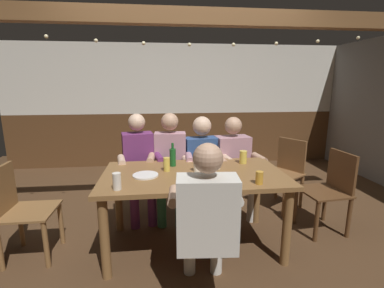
{
  "coord_description": "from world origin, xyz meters",
  "views": [
    {
      "loc": [
        -0.3,
        -2.57,
        1.6
      ],
      "look_at": [
        0.0,
        0.05,
        1.01
      ],
      "focal_mm": 25.87,
      "sensor_mm": 36.0,
      "label": 1
    }
  ],
  "objects_px": {
    "plate_0": "(146,175)",
    "pint_glass_1": "(167,164)",
    "chair_empty_near_right": "(285,171)",
    "pint_glass_4": "(216,163)",
    "chair_empty_far_end": "(330,189)",
    "pint_glass_3": "(243,157)",
    "pint_glass_2": "(259,178)",
    "chair_empty_near_left": "(20,209)",
    "dining_table": "(194,183)",
    "person_3": "(234,161)",
    "pint_glass_5": "(197,166)",
    "bottle_0": "(173,157)",
    "person_4": "(206,216)",
    "person_2": "(203,161)",
    "pint_glass_0": "(117,181)",
    "condiment_caddy": "(197,177)",
    "person_0": "(139,162)",
    "bottle_1": "(207,159)",
    "person_1": "(170,162)"
  },
  "relations": [
    {
      "from": "chair_empty_near_left",
      "to": "condiment_caddy",
      "type": "height_order",
      "value": "chair_empty_near_left"
    },
    {
      "from": "chair_empty_near_right",
      "to": "pint_glass_4",
      "type": "xyz_separation_m",
      "value": [
        -1.06,
        -0.69,
        0.34
      ]
    },
    {
      "from": "person_2",
      "to": "pint_glass_5",
      "type": "xyz_separation_m",
      "value": [
        -0.16,
        -0.65,
        0.14
      ]
    },
    {
      "from": "chair_empty_near_left",
      "to": "chair_empty_far_end",
      "type": "height_order",
      "value": "same"
    },
    {
      "from": "chair_empty_near_left",
      "to": "pint_glass_4",
      "type": "height_order",
      "value": "same"
    },
    {
      "from": "person_4",
      "to": "pint_glass_3",
      "type": "bearing_deg",
      "value": 64.85
    },
    {
      "from": "person_4",
      "to": "bottle_0",
      "type": "bearing_deg",
      "value": 106.29
    },
    {
      "from": "person_0",
      "to": "pint_glass_3",
      "type": "bearing_deg",
      "value": 148.19
    },
    {
      "from": "person_0",
      "to": "bottle_1",
      "type": "xyz_separation_m",
      "value": [
        0.71,
        -0.56,
        0.18
      ]
    },
    {
      "from": "plate_0",
      "to": "pint_glass_0",
      "type": "height_order",
      "value": "pint_glass_0"
    },
    {
      "from": "person_1",
      "to": "person_4",
      "type": "xyz_separation_m",
      "value": [
        0.2,
        -1.38,
        -0.01
      ]
    },
    {
      "from": "person_0",
      "to": "chair_empty_far_end",
      "type": "bearing_deg",
      "value": 154.25
    },
    {
      "from": "chair_empty_far_end",
      "to": "person_3",
      "type": "bearing_deg",
      "value": 53.42
    },
    {
      "from": "bottle_1",
      "to": "person_4",
      "type": "bearing_deg",
      "value": -99.84
    },
    {
      "from": "condiment_caddy",
      "to": "dining_table",
      "type": "bearing_deg",
      "value": 93.66
    },
    {
      "from": "person_4",
      "to": "bottle_0",
      "type": "height_order",
      "value": "person_4"
    },
    {
      "from": "person_2",
      "to": "pint_glass_0",
      "type": "xyz_separation_m",
      "value": [
        -0.86,
        -1.04,
        0.16
      ]
    },
    {
      "from": "person_0",
      "to": "chair_empty_near_left",
      "type": "distance_m",
      "value": 1.26
    },
    {
      "from": "chair_empty_near_right",
      "to": "pint_glass_2",
      "type": "distance_m",
      "value": 1.43
    },
    {
      "from": "person_1",
      "to": "condiment_caddy",
      "type": "bearing_deg",
      "value": 106.22
    },
    {
      "from": "person_3",
      "to": "person_1",
      "type": "bearing_deg",
      "value": -6.07
    },
    {
      "from": "person_3",
      "to": "pint_glass_1",
      "type": "relative_size",
      "value": 9.02
    },
    {
      "from": "dining_table",
      "to": "pint_glass_1",
      "type": "relative_size",
      "value": 12.94
    },
    {
      "from": "person_4",
      "to": "chair_empty_far_end",
      "type": "distance_m",
      "value": 1.72
    },
    {
      "from": "chair_empty_near_right",
      "to": "pint_glass_4",
      "type": "relative_size",
      "value": 7.27
    },
    {
      "from": "plate_0",
      "to": "bottle_0",
      "type": "relative_size",
      "value": 0.97
    },
    {
      "from": "plate_0",
      "to": "pint_glass_0",
      "type": "bearing_deg",
      "value": -124.3
    },
    {
      "from": "person_3",
      "to": "pint_glass_5",
      "type": "bearing_deg",
      "value": 42.8
    },
    {
      "from": "plate_0",
      "to": "pint_glass_1",
      "type": "relative_size",
      "value": 1.77
    },
    {
      "from": "bottle_0",
      "to": "pint_glass_0",
      "type": "distance_m",
      "value": 0.76
    },
    {
      "from": "chair_empty_far_end",
      "to": "bottle_0",
      "type": "bearing_deg",
      "value": 80.96
    },
    {
      "from": "person_0",
      "to": "pint_glass_0",
      "type": "bearing_deg",
      "value": 74.24
    },
    {
      "from": "dining_table",
      "to": "pint_glass_2",
      "type": "relative_size",
      "value": 15.69
    },
    {
      "from": "plate_0",
      "to": "pint_glass_0",
      "type": "xyz_separation_m",
      "value": [
        -0.21,
        -0.3,
        0.06
      ]
    },
    {
      "from": "chair_empty_far_end",
      "to": "person_1",
      "type": "bearing_deg",
      "value": 66.85
    },
    {
      "from": "dining_table",
      "to": "chair_empty_near_right",
      "type": "xyz_separation_m",
      "value": [
        1.3,
        0.8,
        -0.18
      ]
    },
    {
      "from": "person_4",
      "to": "plate_0",
      "type": "distance_m",
      "value": 0.81
    },
    {
      "from": "pint_glass_2",
      "to": "chair_empty_near_left",
      "type": "bearing_deg",
      "value": 170.62
    },
    {
      "from": "pint_glass_2",
      "to": "pint_glass_4",
      "type": "relative_size",
      "value": 0.9
    },
    {
      "from": "bottle_0",
      "to": "bottle_1",
      "type": "xyz_separation_m",
      "value": [
        0.34,
        -0.11,
        -0.0
      ]
    },
    {
      "from": "condiment_caddy",
      "to": "plate_0",
      "type": "distance_m",
      "value": 0.48
    },
    {
      "from": "chair_empty_near_right",
      "to": "chair_empty_near_left",
      "type": "distance_m",
      "value": 2.99
    },
    {
      "from": "chair_empty_near_left",
      "to": "pint_glass_4",
      "type": "bearing_deg",
      "value": 93.43
    },
    {
      "from": "person_4",
      "to": "bottle_0",
      "type": "xyz_separation_m",
      "value": [
        -0.19,
        0.95,
        0.19
      ]
    },
    {
      "from": "person_4",
      "to": "plate_0",
      "type": "xyz_separation_m",
      "value": [
        -0.46,
        0.66,
        0.1
      ]
    },
    {
      "from": "chair_empty_far_end",
      "to": "pint_glass_3",
      "type": "bearing_deg",
      "value": 77.29
    },
    {
      "from": "dining_table",
      "to": "bottle_1",
      "type": "bearing_deg",
      "value": 42.93
    },
    {
      "from": "dining_table",
      "to": "pint_glass_4",
      "type": "distance_m",
      "value": 0.31
    },
    {
      "from": "dining_table",
      "to": "pint_glass_4",
      "type": "relative_size",
      "value": 14.12
    },
    {
      "from": "chair_empty_near_left",
      "to": "dining_table",
      "type": "bearing_deg",
      "value": 90.0
    }
  ]
}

